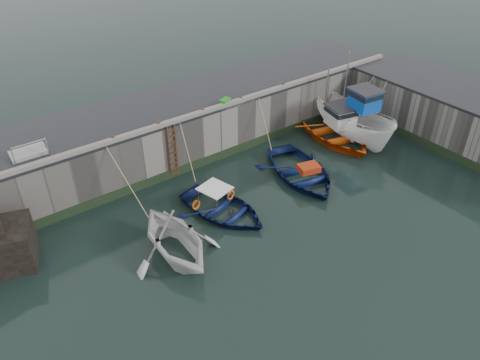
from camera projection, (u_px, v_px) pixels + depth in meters
ground at (330, 263)px, 20.38m from camera, size 120.00×120.00×0.00m
quay_back at (181, 125)px, 27.82m from camera, size 30.00×5.00×3.00m
quay_right at (471, 120)px, 28.36m from camera, size 5.00×15.00×3.00m
road_back at (179, 101)px, 26.93m from camera, size 30.00×5.00×0.16m
road_right at (479, 96)px, 27.47m from camera, size 5.00×15.00×0.16m
kerb_back at (200, 113)px, 25.27m from camera, size 30.00×0.30×0.20m
algae_back at (205, 161)px, 26.84m from camera, size 30.00×0.08×0.50m
algae_right at (442, 151)px, 27.81m from camera, size 0.08×15.00×0.50m
ladder at (173, 152)px, 25.07m from camera, size 0.51×0.08×3.20m
boat_near_white at (176, 255)px, 20.82m from camera, size 4.37×5.01×2.57m
boat_near_white_rope at (136, 210)px, 23.48m from camera, size 0.04×3.99×3.10m
boat_near_blue at (223, 213)px, 23.28m from camera, size 4.61×5.60×1.01m
boat_near_blue_rope at (187, 182)px, 25.54m from camera, size 0.04×3.19×3.10m
boat_near_navy at (300, 177)px, 25.99m from camera, size 5.30×6.45×1.16m
boat_near_navy_rope at (262, 152)px, 28.21m from camera, size 0.04×3.12×3.10m
boat_far_white at (354, 122)px, 29.06m from camera, size 3.33×6.90×5.56m
boat_far_orange at (333, 130)px, 29.58m from camera, size 6.31×7.77×4.41m
fish_crate at (225, 102)px, 26.28m from camera, size 0.76×0.60×0.32m
railing at (28, 152)px, 21.62m from camera, size 1.60×1.05×1.00m
bollard_a at (113, 138)px, 22.85m from camera, size 0.18×0.18×0.28m
bollard_b at (159, 124)px, 24.08m from camera, size 0.18×0.18×0.28m
bollard_c at (203, 110)px, 25.41m from camera, size 0.18×0.18×0.28m
bollard_d at (241, 98)px, 26.70m from camera, size 0.18×0.18×0.28m
bollard_e at (283, 85)px, 28.28m from camera, size 0.18×0.18×0.28m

